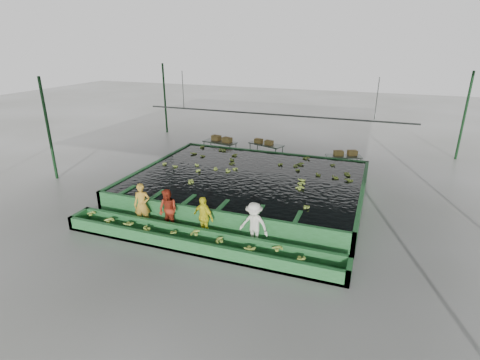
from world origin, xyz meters
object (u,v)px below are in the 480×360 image
at_px(worker_b, 168,210).
at_px(box_stack_right, 345,155).
at_px(box_stack_left, 222,141).
at_px(worker_a, 142,205).
at_px(worker_d, 254,225).
at_px(packing_table_left, 220,149).
at_px(box_stack_mid, 264,144).
at_px(flotation_tank, 248,184).
at_px(worker_c, 203,217).
at_px(packing_table_mid, 266,151).
at_px(sorting_trough, 197,241).
at_px(packing_table_right, 343,163).

distance_m(worker_b, box_stack_right, 10.58).
relative_size(box_stack_left, box_stack_right, 1.11).
bearing_deg(worker_a, worker_d, -21.47).
bearing_deg(packing_table_left, box_stack_mid, 7.86).
relative_size(worker_a, worker_b, 1.05).
bearing_deg(packing_table_left, worker_a, -84.85).
xyz_separation_m(flotation_tank, worker_c, (-0.14, -4.30, 0.31)).
bearing_deg(worker_b, packing_table_mid, 99.08).
bearing_deg(worker_a, packing_table_left, 73.68).
height_order(worker_a, worker_b, worker_a).
height_order(worker_a, worker_c, worker_a).
bearing_deg(sorting_trough, worker_d, 24.85).
height_order(flotation_tank, box_stack_mid, box_stack_mid).
height_order(sorting_trough, worker_b, worker_b).
distance_m(box_stack_left, box_stack_mid, 2.54).
distance_m(worker_b, worker_d, 3.28).
relative_size(packing_table_left, packing_table_mid, 0.99).
height_order(sorting_trough, packing_table_right, packing_table_right).
relative_size(worker_d, packing_table_right, 0.87).
bearing_deg(packing_table_mid, packing_table_left, -171.13).
bearing_deg(packing_table_mid, worker_d, -75.64).
height_order(flotation_tank, packing_table_mid, packing_table_mid).
bearing_deg(box_stack_left, worker_c, -70.66).
distance_m(flotation_tank, box_stack_left, 6.03).
distance_m(sorting_trough, box_stack_mid, 10.40).
height_order(worker_a, packing_table_left, worker_a).
bearing_deg(box_stack_right, worker_b, -120.17).
bearing_deg(sorting_trough, worker_b, 152.70).
bearing_deg(packing_table_right, box_stack_mid, 173.96).
relative_size(flotation_tank, worker_b, 6.34).
distance_m(sorting_trough, worker_a, 2.83).
bearing_deg(sorting_trough, worker_a, 163.20).
distance_m(worker_a, box_stack_mid, 9.70).
height_order(worker_b, box_stack_mid, worker_b).
xyz_separation_m(worker_d, box_stack_mid, (-2.60, 9.54, 0.13)).
height_order(packing_table_left, box_stack_left, box_stack_left).
height_order(worker_a, worker_d, worker_a).
height_order(flotation_tank, packing_table_right, flotation_tank).
xyz_separation_m(flotation_tank, sorting_trough, (0.00, -5.10, -0.20)).
bearing_deg(box_stack_mid, worker_c, -85.62).
bearing_deg(worker_b, worker_d, 13.95).
relative_size(box_stack_left, box_stack_mid, 1.17).
bearing_deg(box_stack_mid, box_stack_left, -173.90).
xyz_separation_m(worker_b, packing_table_right, (5.25, 9.05, -0.37)).
xyz_separation_m(worker_d, packing_table_mid, (-2.46, 9.61, -0.34)).
xyz_separation_m(sorting_trough, worker_d, (1.73, 0.80, 0.55)).
bearing_deg(packing_table_left, box_stack_left, 47.01).
bearing_deg(box_stack_right, sorting_trough, -110.75).
height_order(worker_b, packing_table_right, worker_b).
xyz_separation_m(worker_a, packing_table_mid, (1.92, 9.61, -0.37)).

